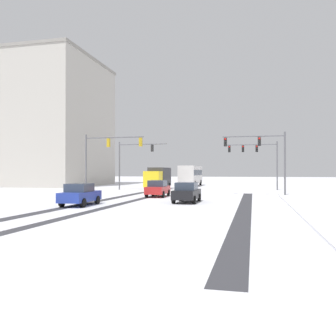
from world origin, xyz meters
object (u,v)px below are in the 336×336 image
(bus_oncoming, at_px, (191,174))
(car_red_lead, at_px, (158,188))
(traffic_signal_far_left, at_px, (132,157))
(box_truck_delivery, at_px, (158,177))
(traffic_signal_near_left, at_px, (106,151))
(traffic_signal_far_right, at_px, (257,154))
(car_blue_third, at_px, (80,194))
(traffic_signal_near_right, at_px, (262,150))
(office_building_far_left_block, at_px, (29,124))
(car_black_second, at_px, (187,192))

(bus_oncoming, bearing_deg, car_red_lead, -87.66)
(traffic_signal_far_left, xyz_separation_m, box_truck_delivery, (2.89, 2.55, -2.84))
(traffic_signal_far_left, xyz_separation_m, traffic_signal_near_left, (0.42, -9.94, 0.20))
(car_red_lead, height_order, bus_oncoming, bus_oncoming)
(traffic_signal_far_right, distance_m, traffic_signal_near_left, 21.05)
(traffic_signal_far_left, xyz_separation_m, bus_oncoming, (5.57, 13.85, -2.48))
(traffic_signal_far_left, relative_size, car_blue_third, 1.64)
(traffic_signal_far_left, xyz_separation_m, car_blue_third, (3.40, -21.59, -3.66))
(traffic_signal_far_right, relative_size, bus_oncoming, 0.61)
(traffic_signal_near_right, height_order, office_building_far_left_block, office_building_far_left_block)
(traffic_signal_near_right, bearing_deg, car_blue_third, -134.25)
(traffic_signal_near_right, xyz_separation_m, car_black_second, (-6.14, -9.28, -3.84))
(car_black_second, xyz_separation_m, bus_oncoming, (-4.98, 31.07, 1.18))
(traffic_signal_far_left, height_order, office_building_far_left_block, office_building_far_left_block)
(traffic_signal_far_left, xyz_separation_m, office_building_far_left_block, (-23.39, 11.10, 6.51))
(traffic_signal_near_right, height_order, traffic_signal_far_right, same)
(traffic_signal_far_right, bearing_deg, car_blue_third, -116.61)
(traffic_signal_far_right, bearing_deg, traffic_signal_far_left, -166.19)
(traffic_signal_near_right, xyz_separation_m, car_red_lead, (-10.08, -3.61, -3.84))
(car_blue_third, relative_size, bus_oncoming, 0.38)
(traffic_signal_near_left, distance_m, car_red_lead, 7.47)
(car_red_lead, relative_size, bus_oncoming, 0.38)
(traffic_signal_far_right, bearing_deg, car_red_lead, -121.70)
(traffic_signal_near_left, height_order, box_truck_delivery, traffic_signal_near_left)
(traffic_signal_near_right, relative_size, traffic_signal_near_left, 0.97)
(traffic_signal_near_right, relative_size, car_blue_third, 1.56)
(office_building_far_left_block, bearing_deg, car_blue_third, -50.67)
(car_black_second, height_order, box_truck_delivery, box_truck_delivery)
(traffic_signal_near_right, xyz_separation_m, traffic_signal_far_left, (-16.69, 7.95, -0.18))
(traffic_signal_far_left, distance_m, bus_oncoming, 15.13)
(car_black_second, relative_size, box_truck_delivery, 0.55)
(car_black_second, bearing_deg, traffic_signal_near_left, 144.28)
(traffic_signal_far_right, relative_size, office_building_far_left_block, 0.26)
(traffic_signal_far_left, bearing_deg, car_black_second, -58.52)
(traffic_signal_near_right, distance_m, office_building_far_left_block, 44.83)
(traffic_signal_near_right, relative_size, bus_oncoming, 0.59)
(car_black_second, bearing_deg, traffic_signal_far_left, 121.48)
(car_black_second, bearing_deg, car_blue_third, -148.57)
(traffic_signal_near_right, xyz_separation_m, box_truck_delivery, (-13.80, 10.49, -3.02))
(bus_oncoming, bearing_deg, car_blue_third, -93.51)
(car_black_second, distance_m, bus_oncoming, 31.49)
(office_building_far_left_block, bearing_deg, box_truck_delivery, -18.04)
(box_truck_delivery, bearing_deg, traffic_signal_near_right, -37.25)
(traffic_signal_far_right, height_order, traffic_signal_far_left, same)
(traffic_signal_near_right, height_order, traffic_signal_near_left, same)
(traffic_signal_near_right, distance_m, car_red_lead, 11.38)
(office_building_far_left_block, bearing_deg, traffic_signal_near_left, -41.47)
(traffic_signal_far_left, bearing_deg, car_red_lead, -60.26)
(traffic_signal_near_left, distance_m, office_building_far_left_block, 32.40)
(traffic_signal_far_right, bearing_deg, traffic_signal_near_left, -138.59)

